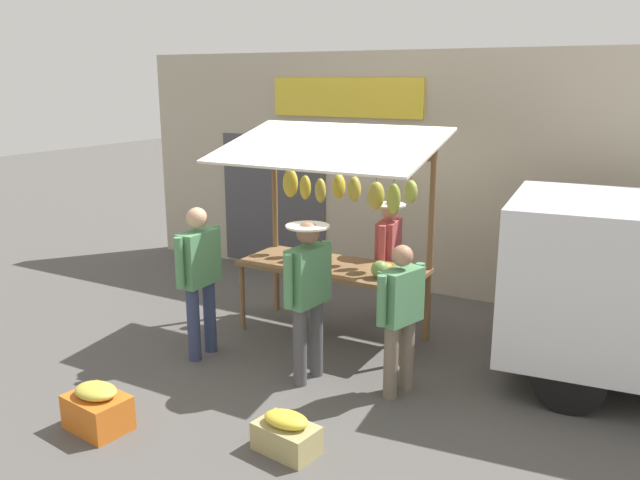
# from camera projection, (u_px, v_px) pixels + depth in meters

# --- Properties ---
(ground_plane) EXTENTS (40.00, 40.00, 0.00)m
(ground_plane) POSITION_uv_depth(u_px,v_px,m) (332.00, 334.00, 7.83)
(ground_plane) COLOR #514F4C
(street_backdrop) EXTENTS (9.00, 0.30, 3.40)m
(street_backdrop) POSITION_uv_depth(u_px,v_px,m) (401.00, 173.00, 9.29)
(street_backdrop) COLOR #B2A893
(street_backdrop) RESTS_ON ground
(market_stall) EXTENTS (2.50, 1.46, 2.50)m
(market_stall) POSITION_uv_depth(u_px,v_px,m) (337.00, 209.00, 7.48)
(market_stall) COLOR brown
(market_stall) RESTS_ON ground
(vendor_with_sunhat) EXTENTS (0.40, 0.67, 1.56)m
(vendor_with_sunhat) POSITION_uv_depth(u_px,v_px,m) (388.00, 252.00, 8.05)
(vendor_with_sunhat) COLOR #232328
(vendor_with_sunhat) RESTS_ON ground
(shopper_with_ponytail) EXTENTS (0.23, 0.72, 1.69)m
(shopper_with_ponytail) POSITION_uv_depth(u_px,v_px,m) (199.00, 271.00, 7.00)
(shopper_with_ponytail) COLOR navy
(shopper_with_ponytail) RESTS_ON ground
(shopper_in_striped_shirt) EXTENTS (0.43, 0.71, 1.67)m
(shopper_in_striped_shirt) POSITION_uv_depth(u_px,v_px,m) (308.00, 288.00, 6.42)
(shopper_in_striped_shirt) COLOR #4C4C51
(shopper_in_striped_shirt) RESTS_ON ground
(shopper_in_grey_tee) EXTENTS (0.34, 0.64, 1.51)m
(shopper_in_grey_tee) POSITION_uv_depth(u_px,v_px,m) (401.00, 311.00, 6.17)
(shopper_in_grey_tee) COLOR #726656
(shopper_in_grey_tee) RESTS_ON ground
(produce_crate_near) EXTENTS (0.57, 0.40, 0.35)m
(produce_crate_near) POSITION_uv_depth(u_px,v_px,m) (286.00, 434.00, 5.34)
(produce_crate_near) COLOR tan
(produce_crate_near) RESTS_ON ground
(produce_crate_side) EXTENTS (0.59, 0.46, 0.42)m
(produce_crate_side) POSITION_uv_depth(u_px,v_px,m) (97.00, 408.00, 5.68)
(produce_crate_side) COLOR #D1661E
(produce_crate_side) RESTS_ON ground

